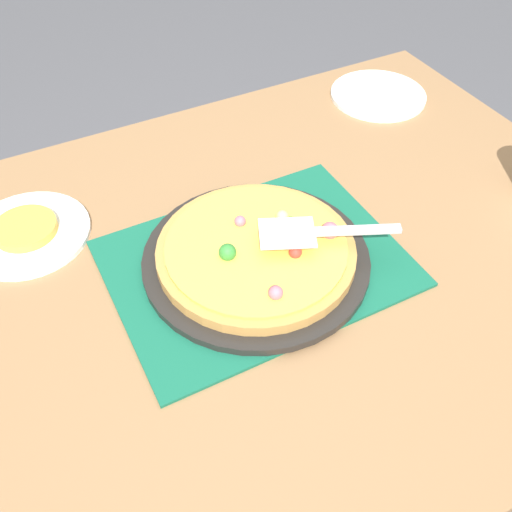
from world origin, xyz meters
name	(u,v)px	position (x,y,z in m)	size (l,w,h in m)	color
ground_plane	(256,459)	(0.00, 0.00, 0.00)	(8.00, 8.00, 0.00)	#4C4C51
dining_table	(256,305)	(0.00, 0.00, 0.64)	(1.40, 1.00, 0.75)	olive
placemat	(256,263)	(0.00, 0.00, 0.75)	(0.48, 0.36, 0.01)	#145B42
pizza_pan	(256,259)	(0.00, 0.00, 0.76)	(0.38, 0.38, 0.01)	black
pizza	(257,250)	(0.00, 0.00, 0.78)	(0.33, 0.33, 0.05)	#B78442
plate_far_right	(27,234)	(0.33, -0.25, 0.76)	(0.22, 0.22, 0.01)	white
plate_side	(378,95)	(-0.50, -0.34, 0.76)	(0.22, 0.22, 0.01)	white
served_slice_right	(25,228)	(0.33, -0.25, 0.77)	(0.11, 0.11, 0.02)	gold
pizza_server	(317,232)	(-0.09, 0.04, 0.82)	(0.23, 0.13, 0.01)	silver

